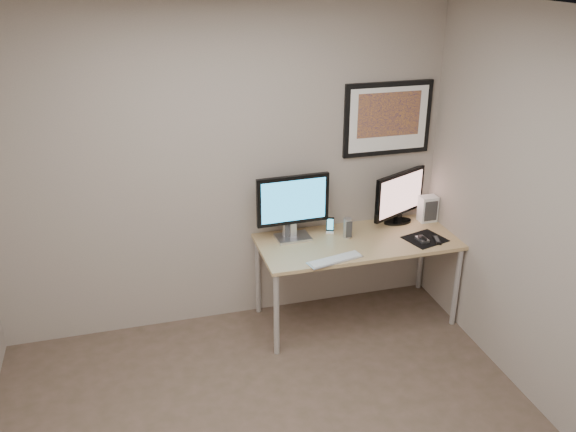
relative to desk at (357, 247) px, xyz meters
name	(u,v)px	position (x,y,z in m)	size (l,w,h in m)	color
room	(260,184)	(-1.00, -0.90, 0.98)	(3.60, 3.60, 3.60)	white
desk	(357,247)	(0.00, 0.00, 0.00)	(1.60, 0.70, 0.73)	#A1804E
framed_art	(388,119)	(0.35, 0.33, 0.96)	(0.75, 0.04, 0.60)	black
monitor_large	(293,205)	(-0.49, 0.17, 0.36)	(0.59, 0.20, 0.54)	#BCBCC1
monitor_tv	(400,196)	(0.46, 0.23, 0.31)	(0.54, 0.28, 0.46)	black
speaker_left	(286,228)	(-0.54, 0.21, 0.15)	(0.07, 0.07, 0.17)	#BCBCC1
speaker_right	(348,228)	(-0.06, 0.08, 0.15)	(0.07, 0.07, 0.17)	#BCBCC1
phone_dock	(330,225)	(-0.17, 0.20, 0.14)	(0.06, 0.06, 0.14)	black
keyboard	(335,260)	(-0.29, -0.28, 0.07)	(0.44, 0.12, 0.02)	silver
mousepad	(425,239)	(0.53, -0.13, 0.07)	(0.30, 0.27, 0.00)	black
mouse	(422,238)	(0.49, -0.15, 0.09)	(0.06, 0.11, 0.04)	black
remote	(437,240)	(0.61, -0.18, 0.08)	(0.04, 0.16, 0.02)	black
fan_unit	(428,209)	(0.72, 0.20, 0.18)	(0.15, 0.11, 0.22)	white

